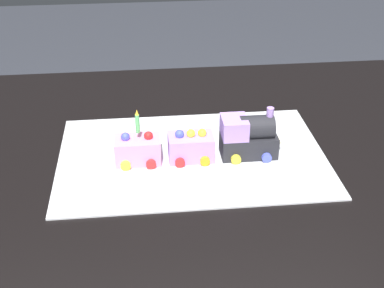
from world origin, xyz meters
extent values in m
cube|color=black|center=(0.00, 0.00, 0.72)|extent=(1.40, 1.00, 0.03)
cube|color=black|center=(-0.64, -0.44, 0.35)|extent=(0.07, 0.07, 0.71)
cube|color=silver|center=(-0.02, 0.03, 0.74)|extent=(0.60, 0.40, 0.00)
cube|color=#232328|center=(-0.14, 0.04, 0.77)|extent=(0.12, 0.06, 0.05)
cylinder|color=#232328|center=(-0.16, 0.04, 0.81)|extent=(0.08, 0.05, 0.05)
cube|color=#AD84E0|center=(-0.11, 0.04, 0.82)|extent=(0.06, 0.06, 0.04)
cylinder|color=#AD84E0|center=(-0.19, 0.04, 0.84)|extent=(0.02, 0.02, 0.03)
sphere|color=#F4EFCC|center=(-0.21, 0.04, 0.78)|extent=(0.02, 0.02, 0.02)
cylinder|color=yellow|center=(-0.18, 0.00, 0.76)|extent=(0.02, 0.01, 0.02)
cylinder|color=red|center=(-0.11, 0.00, 0.76)|extent=(0.02, 0.01, 0.02)
cylinder|color=#4C59D8|center=(-0.18, 0.08, 0.76)|extent=(0.02, 0.01, 0.02)
cylinder|color=yellow|center=(-0.11, 0.08, 0.76)|extent=(0.02, 0.01, 0.02)
cube|color=#AD84E0|center=(-0.01, 0.04, 0.77)|extent=(0.10, 0.06, 0.06)
cylinder|color=#D84CB2|center=(-0.04, 0.00, 0.76)|extent=(0.02, 0.01, 0.02)
cylinder|color=red|center=(0.01, 0.00, 0.76)|extent=(0.02, 0.01, 0.02)
cylinder|color=orange|center=(-0.04, 0.08, 0.76)|extent=(0.02, 0.01, 0.02)
cylinder|color=red|center=(0.01, 0.08, 0.76)|extent=(0.02, 0.01, 0.02)
sphere|color=yellow|center=(-0.01, 0.04, 0.81)|extent=(0.02, 0.02, 0.02)
sphere|color=#4C59D8|center=(0.01, 0.04, 0.81)|extent=(0.02, 0.02, 0.02)
sphere|color=yellow|center=(-0.04, 0.04, 0.81)|extent=(0.02, 0.02, 0.02)
cube|color=pink|center=(0.10, 0.04, 0.77)|extent=(0.10, 0.06, 0.06)
cylinder|color=#D84CB2|center=(0.08, 0.00, 0.76)|extent=(0.02, 0.01, 0.02)
cylinder|color=#4C59D8|center=(0.13, 0.00, 0.76)|extent=(0.02, 0.01, 0.02)
cylinder|color=red|center=(0.08, 0.08, 0.76)|extent=(0.02, 0.01, 0.02)
cylinder|color=yellow|center=(0.13, 0.08, 0.76)|extent=(0.02, 0.01, 0.02)
sphere|color=red|center=(0.08, 0.04, 0.81)|extent=(0.02, 0.02, 0.02)
sphere|color=#4C59D8|center=(0.13, 0.04, 0.81)|extent=(0.02, 0.02, 0.02)
cylinder|color=#66D872|center=(0.10, 0.04, 0.84)|extent=(0.01, 0.01, 0.04)
cone|color=yellow|center=(0.10, 0.04, 0.86)|extent=(0.01, 0.01, 0.01)
camera|label=1|loc=(0.09, 1.04, 1.37)|focal=49.36mm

